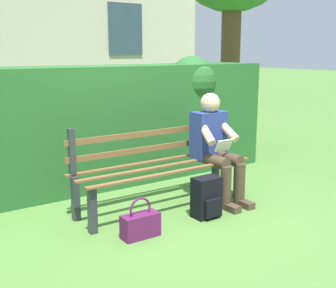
{
  "coord_description": "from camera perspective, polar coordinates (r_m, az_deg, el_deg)",
  "views": [
    {
      "loc": [
        2.47,
        3.7,
        1.65
      ],
      "look_at": [
        0.0,
        0.1,
        0.72
      ],
      "focal_mm": 46.79,
      "sensor_mm": 36.0,
      "label": 1
    }
  ],
  "objects": [
    {
      "name": "ground",
      "position": [
        4.75,
        -0.69,
        -8.26
      ],
      "size": [
        60.0,
        60.0,
        0.0
      ],
      "primitive_type": "plane",
      "color": "#517F38"
    },
    {
      "name": "park_bench",
      "position": [
        4.67,
        -1.24,
        -2.81
      ],
      "size": [
        1.97,
        0.55,
        0.92
      ],
      "color": "#2D3338",
      "rests_on": "ground"
    },
    {
      "name": "person_seated",
      "position": [
        4.86,
        6.19,
        -0.01
      ],
      "size": [
        0.44,
        0.73,
        1.19
      ],
      "color": "navy",
      "rests_on": "ground"
    },
    {
      "name": "hedge_backdrop",
      "position": [
        5.42,
        -10.12,
        2.61
      ],
      "size": [
        5.06,
        0.81,
        1.58
      ],
      "color": "#265B28",
      "rests_on": "ground"
    },
    {
      "name": "backpack",
      "position": [
        4.45,
        5.04,
        -6.98
      ],
      "size": [
        0.28,
        0.25,
        0.41
      ],
      "color": "black",
      "rests_on": "ground"
    },
    {
      "name": "handbag",
      "position": [
        4.0,
        -3.61,
        -10.42
      ],
      "size": [
        0.35,
        0.15,
        0.38
      ],
      "color": "#59194C",
      "rests_on": "ground"
    }
  ]
}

